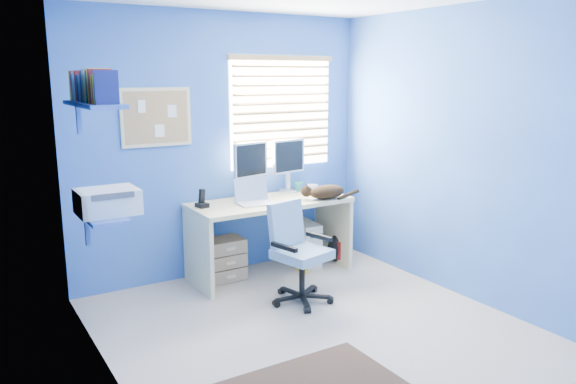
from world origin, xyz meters
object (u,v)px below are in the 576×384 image
tower_pc (304,243)px  desk (270,238)px  laptop (256,192)px  cat (327,192)px  office_chair (298,265)px

tower_pc → desk: bearing=-163.3°
laptop → cat: bearing=-8.2°
cat → tower_pc: cat is taller
laptop → cat: (0.70, -0.16, -0.04)m
laptop → tower_pc: (0.63, 0.14, -0.62)m
laptop → cat: 0.72m
office_chair → desk: bearing=80.0°
desk → tower_pc: 0.48m
cat → desk: bearing=-179.7°
cat → tower_pc: 0.66m
laptop → office_chair: bearing=-79.3°
laptop → tower_pc: 0.90m
laptop → tower_pc: bearing=17.5°
desk → office_chair: office_chair is taller
desk → cat: 0.71m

